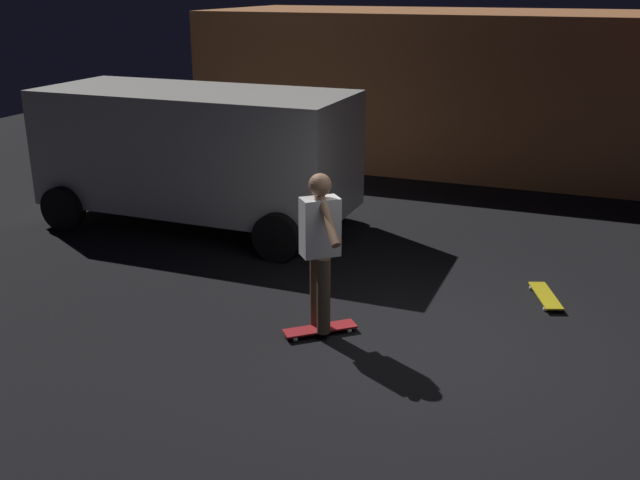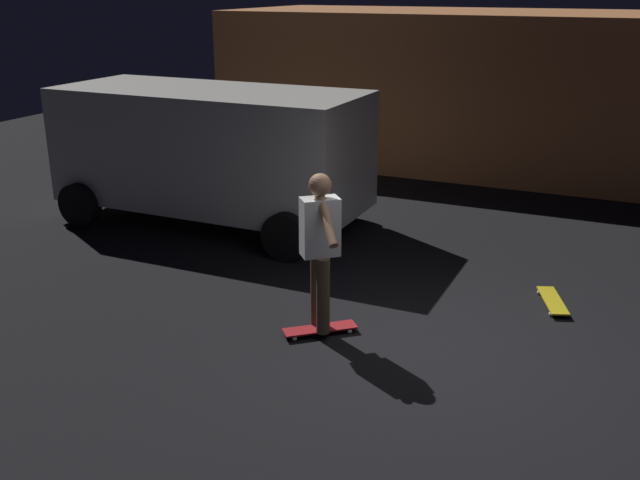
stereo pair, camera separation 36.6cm
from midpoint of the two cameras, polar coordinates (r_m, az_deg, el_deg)
ground_plane at (r=7.53m, az=10.02°, el=-8.61°), size 28.00×28.00×0.00m
low_building at (r=15.22m, az=18.90°, el=10.79°), size 13.10×4.03×2.97m
parked_van at (r=11.12m, az=-7.56°, el=7.10°), size 4.62×2.22×2.03m
skateboard_ridden at (r=7.76m, az=1.36°, el=-6.95°), size 0.72×0.66×0.07m
skateboard_spare at (r=8.88m, az=18.78°, el=-4.51°), size 0.46×0.80×0.07m
skater at (r=7.38m, az=1.42°, el=-0.11°), size 0.71×0.80×1.67m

